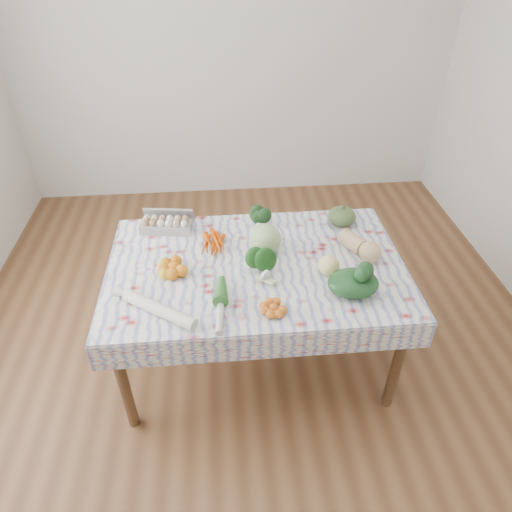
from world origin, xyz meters
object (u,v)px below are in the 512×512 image
(kabocha_squash, at_px, (342,216))
(grapefruit, at_px, (329,266))
(cabbage, at_px, (265,240))
(dining_table, at_px, (256,276))
(egg_carton, at_px, (166,225))
(butternut_squash, at_px, (361,245))

(kabocha_squash, bearing_deg, grapefruit, -111.61)
(cabbage, bearing_deg, dining_table, -120.70)
(kabocha_squash, relative_size, grapefruit, 1.52)
(dining_table, xyz_separation_m, cabbage, (0.06, 0.11, 0.18))
(grapefruit, bearing_deg, dining_table, 162.63)
(dining_table, relative_size, egg_carton, 5.14)
(dining_table, relative_size, butternut_squash, 5.80)
(cabbage, height_order, butternut_squash, cabbage)
(butternut_squash, bearing_deg, dining_table, 154.85)
(dining_table, xyz_separation_m, kabocha_squash, (0.57, 0.36, 0.14))
(kabocha_squash, bearing_deg, butternut_squash, -84.44)
(egg_carton, height_order, kabocha_squash, kabocha_squash)
(kabocha_squash, xyz_separation_m, butternut_squash, (0.03, -0.32, 0.01))
(cabbage, bearing_deg, egg_carton, 154.81)
(kabocha_squash, xyz_separation_m, cabbage, (-0.51, -0.26, 0.03))
(kabocha_squash, bearing_deg, cabbage, -153.40)
(kabocha_squash, relative_size, cabbage, 0.96)
(egg_carton, height_order, cabbage, cabbage)
(egg_carton, height_order, butternut_squash, butternut_squash)
(egg_carton, bearing_deg, butternut_squash, -8.79)
(egg_carton, relative_size, grapefruit, 2.69)
(kabocha_squash, distance_m, cabbage, 0.57)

